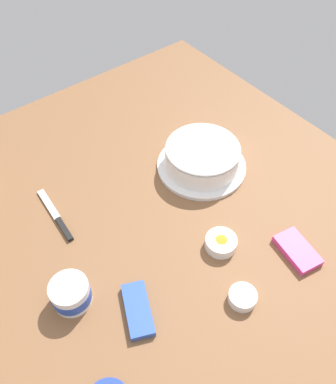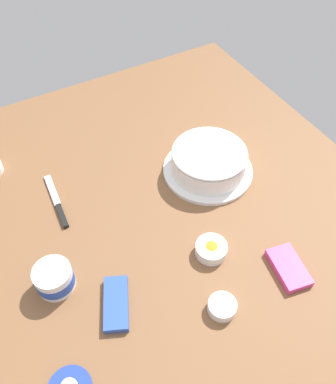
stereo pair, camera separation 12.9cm
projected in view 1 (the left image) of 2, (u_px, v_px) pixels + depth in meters
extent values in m
plane|color=brown|center=(148.00, 218.00, 1.26)|extent=(1.54, 1.54, 0.00)
cylinder|color=white|center=(201.00, 166.00, 1.40)|extent=(0.31, 0.31, 0.01)
cylinder|color=pink|center=(202.00, 158.00, 1.37)|extent=(0.23, 0.23, 0.06)
cylinder|color=white|center=(202.00, 157.00, 1.37)|extent=(0.25, 0.25, 0.07)
ellipsoid|color=white|center=(203.00, 148.00, 1.34)|extent=(0.25, 0.25, 0.04)
cylinder|color=white|center=(71.00, 293.00, 1.06)|extent=(0.10, 0.10, 0.08)
cylinder|color=#2347B2|center=(71.00, 294.00, 1.06)|extent=(0.11, 0.11, 0.04)
cylinder|color=white|center=(68.00, 288.00, 1.03)|extent=(0.09, 0.09, 0.01)
cube|color=silver|center=(49.00, 204.00, 1.29)|extent=(0.14, 0.03, 0.00)
cube|color=black|center=(64.00, 229.00, 1.23)|extent=(0.10, 0.02, 0.01)
cylinder|color=white|center=(221.00, 243.00, 1.18)|extent=(0.09, 0.09, 0.04)
cylinder|color=orange|center=(221.00, 242.00, 1.18)|extent=(0.08, 0.08, 0.01)
ellipsoid|color=orange|center=(221.00, 241.00, 1.18)|extent=(0.07, 0.07, 0.02)
cylinder|color=white|center=(242.00, 297.00, 1.08)|extent=(0.08, 0.08, 0.03)
cylinder|color=pink|center=(242.00, 297.00, 1.08)|extent=(0.06, 0.06, 0.01)
ellipsoid|color=pink|center=(243.00, 296.00, 1.07)|extent=(0.05, 0.05, 0.02)
cube|color=#E53D8E|center=(297.00, 250.00, 1.17)|extent=(0.15, 0.10, 0.02)
cube|color=#2D51B2|center=(138.00, 310.00, 1.06)|extent=(0.17, 0.12, 0.02)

